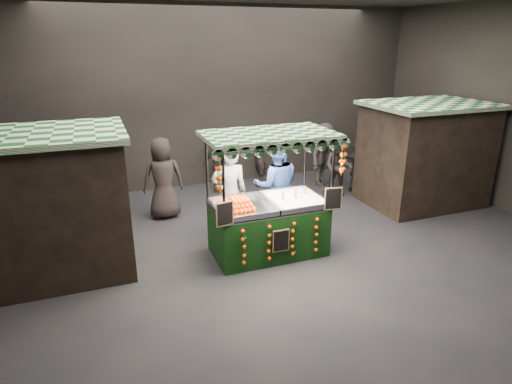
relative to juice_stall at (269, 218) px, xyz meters
name	(u,v)px	position (x,y,z in m)	size (l,w,h in m)	color
ground	(291,254)	(0.40, -0.20, -0.76)	(12.00, 12.00, 0.00)	black
market_hall	(297,81)	(0.40, -0.20, 2.62)	(12.10, 10.10, 5.05)	black
neighbour_stall_left	(44,205)	(-4.00, 0.80, 0.55)	(3.00, 2.20, 2.60)	black
neighbour_stall_right	(424,154)	(4.80, 1.30, 0.55)	(3.00, 2.20, 2.60)	black
juice_stall	(269,218)	(0.00, 0.00, 0.00)	(2.53, 1.49, 2.45)	black
vendor_grey	(229,193)	(-0.53, 0.93, 0.27)	(0.82, 0.60, 2.06)	slate
vendor_blue	(276,186)	(0.56, 0.97, 0.29)	(1.20, 1.04, 2.10)	navy
shopper_0	(83,206)	(-3.40, 1.60, 0.14)	(0.74, 0.57, 1.81)	#292421
shopper_1	(338,167)	(3.06, 2.53, 0.03)	(0.98, 0.97, 1.59)	#292321
shopper_2	(220,164)	(0.13, 3.90, 0.05)	(1.02, 0.70, 1.61)	#2C2823
shopper_3	(324,155)	(3.12, 3.45, 0.15)	(1.36, 1.22, 1.82)	#2B2523
shopper_4	(163,178)	(-1.63, 2.63, 0.21)	(0.97, 0.65, 1.95)	#292221
shopper_5	(360,164)	(3.77, 2.57, 0.03)	(1.19, 1.49, 1.58)	#2A2622
shopper_6	(260,158)	(1.47, 4.32, -0.01)	(0.41, 0.58, 1.51)	black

